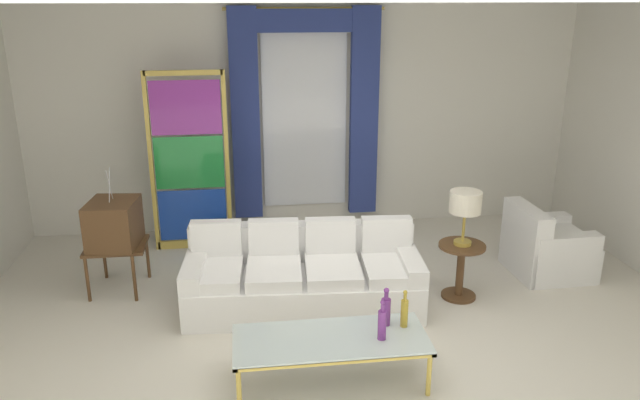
{
  "coord_description": "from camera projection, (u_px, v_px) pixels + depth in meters",
  "views": [
    {
      "loc": [
        -0.87,
        -4.95,
        3.02
      ],
      "look_at": [
        -0.09,
        0.9,
        1.05
      ],
      "focal_mm": 34.56,
      "sensor_mm": 36.0,
      "label": 1
    }
  ],
  "objects": [
    {
      "name": "vintage_tv",
      "position": [
        114.0,
        226.0,
        6.43
      ],
      "size": [
        0.62,
        0.65,
        1.35
      ],
      "color": "brown",
      "rests_on": "ground"
    },
    {
      "name": "peacock_figurine",
      "position": [
        218.0,
        240.0,
        7.39
      ],
      "size": [
        0.44,
        0.6,
        0.5
      ],
      "color": "beige",
      "rests_on": "ground"
    },
    {
      "name": "round_side_table",
      "position": [
        461.0,
        266.0,
        6.37
      ],
      "size": [
        0.48,
        0.48,
        0.59
      ],
      "color": "brown",
      "rests_on": "ground"
    },
    {
      "name": "coffee_table",
      "position": [
        331.0,
        341.0,
        4.94
      ],
      "size": [
        1.56,
        0.64,
        0.41
      ],
      "color": "silver",
      "rests_on": "ground"
    },
    {
      "name": "ground_plane",
      "position": [
        342.0,
        337.0,
        5.72
      ],
      "size": [
        16.0,
        16.0,
        0.0
      ],
      "primitive_type": "plane",
      "color": "silver"
    },
    {
      "name": "bottle_blue_decanter",
      "position": [
        386.0,
        310.0,
        5.09
      ],
      "size": [
        0.08,
        0.08,
        0.34
      ],
      "color": "#753384",
      "rests_on": "coffee_table"
    },
    {
      "name": "armchair_white",
      "position": [
        545.0,
        249.0,
        6.96
      ],
      "size": [
        0.84,
        0.84,
        0.8
      ],
      "color": "white",
      "rests_on": "ground"
    },
    {
      "name": "table_lamp_brass",
      "position": [
        465.0,
        204.0,
        6.16
      ],
      "size": [
        0.32,
        0.32,
        0.57
      ],
      "color": "#B29338",
      "rests_on": "round_side_table"
    },
    {
      "name": "couch_white_long",
      "position": [
        303.0,
        277.0,
        6.24
      ],
      "size": [
        2.39,
        1.08,
        0.86
      ],
      "color": "white",
      "rests_on": "ground"
    },
    {
      "name": "bottle_crystal_tall",
      "position": [
        382.0,
        323.0,
        4.87
      ],
      "size": [
        0.07,
        0.07,
        0.35
      ],
      "color": "#753384",
      "rests_on": "coffee_table"
    },
    {
      "name": "bottle_amber_squat",
      "position": [
        404.0,
        312.0,
        5.06
      ],
      "size": [
        0.06,
        0.06,
        0.33
      ],
      "color": "gold",
      "rests_on": "coffee_table"
    },
    {
      "name": "curtained_window",
      "position": [
        305.0,
        100.0,
        7.89
      ],
      "size": [
        2.0,
        0.17,
        2.7
      ],
      "color": "white",
      "rests_on": "ground"
    },
    {
      "name": "stained_glass_divider",
      "position": [
        190.0,
        166.0,
        7.42
      ],
      "size": [
        0.95,
        0.05,
        2.2
      ],
      "color": "gold",
      "rests_on": "ground"
    },
    {
      "name": "wall_rear",
      "position": [
        305.0,
        116.0,
        8.12
      ],
      "size": [
        8.0,
        0.12,
        3.0
      ],
      "primitive_type": "cube",
      "color": "white",
      "rests_on": "ground"
    }
  ]
}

